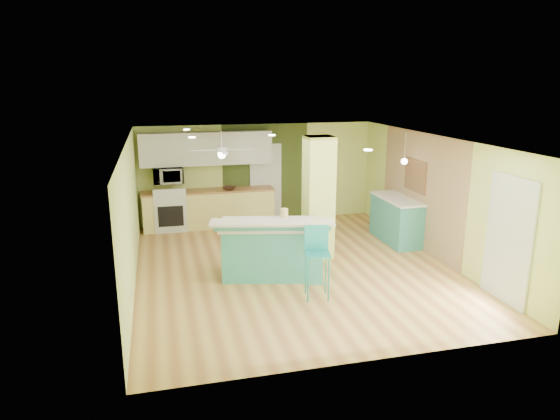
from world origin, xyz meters
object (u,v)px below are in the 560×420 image
Objects in this scene: side_counter at (397,219)px; canister at (284,214)px; bar_stool at (317,250)px; peninsula at (272,248)px; fruit_bowl at (229,188)px.

side_counter is 3.14m from canister.
bar_stool reaches higher than side_counter.
fruit_bowl is at bearing 107.89° from peninsula.
canister reaches higher than side_counter.
canister is at bearing 55.65° from peninsula.
fruit_bowl is (-3.50, 2.08, 0.47)m from side_counter.
bar_stool is 4.57m from fruit_bowl.
peninsula is 6.90× the size of fruit_bowl.
fruit_bowl is 3.18m from canister.
fruit_bowl reaches higher than side_counter.
fruit_bowl is 1.72× the size of canister.
bar_stool is at bearing -138.03° from side_counter.
bar_stool is 3.63m from side_counter.
side_counter is (3.20, 1.33, -0.03)m from peninsula.
peninsula is 3.46m from side_counter.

